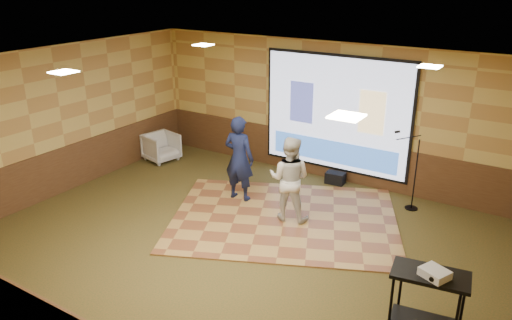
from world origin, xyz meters
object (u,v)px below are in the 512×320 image
Objects in this scene: av_table at (428,294)px; projector_screen at (335,115)px; player_right at (289,179)px; player_left at (239,158)px; dance_floor at (284,218)px; banquet_chair at (161,147)px; projector at (435,273)px; mic_stand at (411,185)px; duffel_bag at (335,178)px.

projector_screen is at bearing 126.77° from av_table.
player_left is at bearing -23.22° from player_right.
player_right is at bearing 23.84° from dance_floor.
dance_floor is at bearing -92.44° from banquet_chair.
banquet_chair is at bearing -178.70° from projector.
duffel_bag is (-1.71, 0.35, -0.37)m from mic_stand.
player_right is at bearing -115.48° from mic_stand.
av_table is at bearing -53.23° from projector_screen.
player_right reaches higher than banquet_chair.
mic_stand is at bearing 108.70° from av_table.
player_left is at bearing -133.62° from mic_stand.
player_left is 1.08× the size of player_right.
projector reaches higher than dance_floor.
player_left is 1.79× the size of av_table.
duffel_bag reaches higher than dance_floor.
duffel_bag is (0.16, -0.19, -1.35)m from projector_screen.
player_left is at bearing -120.04° from projector_screen.
banquet_chair is (-7.14, 3.06, -0.67)m from projector.
player_left reaches higher than mic_stand.
av_table reaches higher than dance_floor.
player_left is at bearing 153.04° from av_table.
av_table is 0.62× the size of mic_stand.
player_right is at bearing -91.42° from duffel_bag.
banquet_chair is 1.84× the size of duffel_bag.
projector_screen is 3.47× the size of av_table.
banquet_chair reaches higher than dance_floor.
projector is (0.05, -0.06, 0.34)m from av_table.
player_left reaches higher than banquet_chair.
player_left is 4.28× the size of duffel_bag.
banquet_chair is (-4.00, -1.13, -1.14)m from projector_screen.
projector reaches higher than av_table.
player_right is 5.15× the size of projector.
player_left is 3.36m from mic_stand.
projector_screen is at bearing -175.20° from mic_stand.
mic_stand reaches higher than duffel_bag.
projector_screen is 2.18m from mic_stand.
mic_stand is 5.90m from banquet_chair.
banquet_chair is at bearing -27.28° from player_right.
projector is 7.79m from banquet_chair.
av_table is 3.80m from mic_stand.
player_left reaches higher than dance_floor.
projector is at bearing 134.36° from player_right.
mic_stand is (3.02, 1.44, -0.40)m from player_left.
player_right is at bearing -91.79° from banquet_chair.
player_left is 5.57× the size of projector.
dance_floor is at bearing 148.23° from av_table.
mic_stand reaches higher than projector.
duffel_bag is at bearing -170.79° from mic_stand.
banquet_chair is at bearing -164.18° from projector_screen.
projector_screen is 2.36m from player_left.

